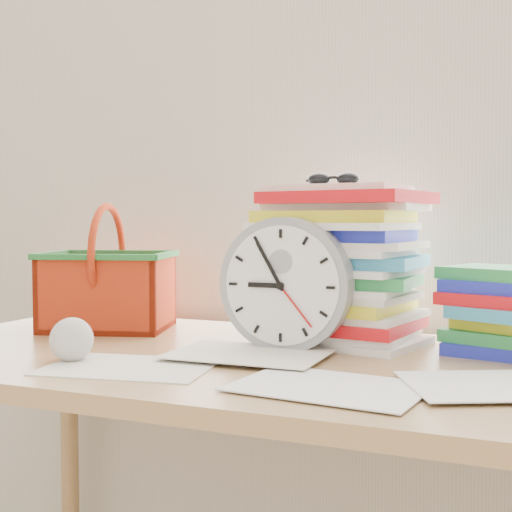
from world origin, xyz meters
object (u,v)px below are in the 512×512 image
at_px(desk, 261,397).
at_px(basket, 108,268).
at_px(clock, 286,284).
at_px(paper_stack, 341,264).

distance_m(desk, basket, 0.49).
distance_m(desk, clock, 0.21).
relative_size(paper_stack, basket, 1.15).
xyz_separation_m(desk, clock, (0.03, 0.05, 0.20)).
height_order(clock, basket, basket).
xyz_separation_m(clock, basket, (-0.45, 0.09, 0.01)).
height_order(desk, basket, basket).
bearing_deg(paper_stack, basket, -175.57).
height_order(paper_stack, clock, paper_stack).
relative_size(clock, basket, 0.91).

